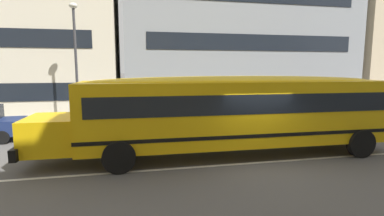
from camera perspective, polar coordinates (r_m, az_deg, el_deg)
The scene contains 7 objects.
ground_plane at distance 10.84m, azimuth 12.24°, elevation -10.41°, with size 400.00×400.00×0.00m, color #54514F.
sidewalk_far at distance 18.57m, azimuth 1.62°, elevation -2.64°, with size 120.00×3.00×0.01m, color gray.
lane_centreline at distance 10.84m, azimuth 12.24°, elevation -10.40°, with size 110.00×0.16×0.01m, color silver.
school_bus at distance 11.35m, azimuth 7.63°, elevation -0.07°, with size 13.71×3.35×3.06m.
parked_car_maroon_mid_block at distance 20.42m, azimuth 30.68°, elevation -0.40°, with size 3.95×1.98×1.64m.
street_lamp at distance 17.32m, azimuth -21.75°, elevation 10.39°, with size 0.44×0.44×6.80m.
apartment_block_far_centre at distance 27.28m, azimuth 6.78°, elevation 18.02°, with size 17.68×12.42×16.50m.
Camera 1 is at (-4.30, -9.38, 3.34)m, focal length 27.39 mm.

